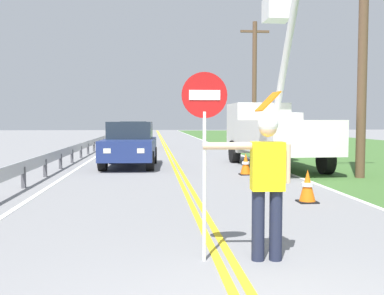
{
  "coord_description": "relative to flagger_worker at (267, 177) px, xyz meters",
  "views": [
    {
      "loc": [
        -0.89,
        -2.74,
        1.74
      ],
      "look_at": [
        -0.09,
        6.01,
        1.2
      ],
      "focal_mm": 40.95,
      "sensor_mm": 36.0,
      "label": 1
    }
  ],
  "objects": [
    {
      "name": "guardrail_left_shoulder",
      "position": [
        -4.71,
        12.0,
        -0.53
      ],
      "size": [
        0.1,
        32.0,
        0.71
      ],
      "color": "#9EA0A3",
      "rests_on": "ground"
    },
    {
      "name": "centerline_yellow_right",
      "position": [
        -0.42,
        17.49,
        -1.04
      ],
      "size": [
        0.11,
        110.0,
        0.01
      ],
      "primitive_type": "cube",
      "color": "yellow",
      "rests_on": "ground"
    },
    {
      "name": "utility_pole_mid",
      "position": [
        4.97,
        21.69,
        3.06
      ],
      "size": [
        1.8,
        0.28,
        7.85
      ],
      "color": "brown",
      "rests_on": "ground"
    },
    {
      "name": "oncoming_sedan_nearest",
      "position": [
        -2.24,
        11.34,
        -0.21
      ],
      "size": [
        2.06,
        4.18,
        1.7
      ],
      "color": "navy",
      "rests_on": "ground"
    },
    {
      "name": "utility_bucket_truck",
      "position": [
        3.1,
        10.93,
        0.39
      ],
      "size": [
        2.67,
        6.88,
        6.15
      ],
      "color": "white",
      "rests_on": "ground"
    },
    {
      "name": "centerline_yellow_left",
      "position": [
        -0.6,
        17.49,
        -1.04
      ],
      "size": [
        0.11,
        110.0,
        0.01
      ],
      "primitive_type": "cube",
      "color": "yellow",
      "rests_on": "ground"
    },
    {
      "name": "traffic_cone_mid",
      "position": [
        1.78,
        6.37,
        -0.71
      ],
      "size": [
        0.4,
        0.4,
        0.7
      ],
      "color": "orange",
      "rests_on": "ground"
    },
    {
      "name": "oncoming_sedan_second",
      "position": [
        -2.61,
        22.88,
        -0.21
      ],
      "size": [
        2.07,
        4.18,
        1.7
      ],
      "color": "silver",
      "rests_on": "ground"
    },
    {
      "name": "utility_pole_near",
      "position": [
        4.91,
        7.49,
        3.24
      ],
      "size": [
        1.8,
        0.28,
        8.21
      ],
      "color": "brown",
      "rests_on": "ground"
    },
    {
      "name": "traffic_cone_lead",
      "position": [
        1.89,
        3.72,
        -0.71
      ],
      "size": [
        0.4,
        0.4,
        0.7
      ],
      "color": "orange",
      "rests_on": "ground"
    },
    {
      "name": "edge_line_right",
      "position": [
        3.09,
        17.49,
        -1.04
      ],
      "size": [
        0.12,
        110.0,
        0.01
      ],
      "primitive_type": "cube",
      "color": "silver",
      "rests_on": "ground"
    },
    {
      "name": "traffic_cone_tail",
      "position": [
        1.59,
        8.53,
        -0.71
      ],
      "size": [
        0.4,
        0.4,
        0.7
      ],
      "color": "orange",
      "rests_on": "ground"
    },
    {
      "name": "edge_line_left",
      "position": [
        -4.11,
        17.49,
        -1.04
      ],
      "size": [
        0.12,
        110.0,
        0.01
      ],
      "primitive_type": "cube",
      "color": "silver",
      "rests_on": "ground"
    },
    {
      "name": "stop_sign_paddle",
      "position": [
        -0.77,
        0.05,
        0.66
      ],
      "size": [
        0.56,
        0.04,
        2.33
      ],
      "color": "silver",
      "rests_on": "ground"
    },
    {
      "name": "grass_verge_right",
      "position": [
        11.09,
        17.49,
        -1.04
      ],
      "size": [
        16.0,
        110.0,
        0.01
      ],
      "primitive_type": "cube",
      "color": "#3D662D",
      "rests_on": "ground"
    },
    {
      "name": "flagger_worker",
      "position": [
        0.0,
        0.0,
        0.0
      ],
      "size": [
        1.09,
        0.27,
        1.83
      ],
      "color": "#1E2338",
      "rests_on": "ground"
    }
  ]
}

